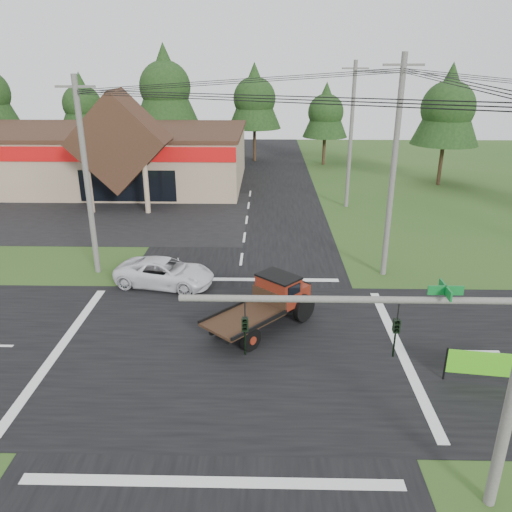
{
  "coord_description": "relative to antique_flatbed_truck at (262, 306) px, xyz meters",
  "views": [
    {
      "loc": [
        1.48,
        -17.69,
        11.0
      ],
      "look_at": [
        0.98,
        4.94,
        2.2
      ],
      "focal_mm": 35.0,
      "sensor_mm": 36.0,
      "label": 1
    }
  ],
  "objects": [
    {
      "name": "tree_row_b",
      "position": [
        -21.3,
        40.29,
        5.57
      ],
      "size": [
        5.6,
        5.6,
        10.1
      ],
      "color": "#332316",
      "rests_on": "ground"
    },
    {
      "name": "white_pickup",
      "position": [
        -5.13,
        4.55,
        -0.42
      ],
      "size": [
        5.52,
        3.38,
        1.43
      ],
      "primitive_type": "imported",
      "rotation": [
        0.0,
        0.0,
        1.36
      ],
      "color": "white",
      "rests_on": "ground"
    },
    {
      "name": "tree_row_e",
      "position": [
        6.7,
        38.29,
        4.9
      ],
      "size": [
        5.04,
        5.04,
        9.09
      ],
      "color": "#332316",
      "rests_on": "ground"
    },
    {
      "name": "tree_side_ne",
      "position": [
        16.7,
        28.29,
        6.24
      ],
      "size": [
        6.16,
        6.16,
        11.11
      ],
      "color": "#332316",
      "rests_on": "ground"
    },
    {
      "name": "cvs_building",
      "position": [
        -17.01,
        27.86,
        1.64
      ],
      "size": [
        30.4,
        18.2,
        9.19
      ],
      "color": "tan",
      "rests_on": "ground"
    },
    {
      "name": "parking_apron",
      "position": [
        -15.3,
        17.29,
        -1.12
      ],
      "size": [
        28.0,
        14.0,
        0.02
      ],
      "primitive_type": "cube",
      "color": "black",
      "rests_on": "ground"
    },
    {
      "name": "road_ns",
      "position": [
        -1.3,
        -1.71,
        -1.12
      ],
      "size": [
        12.0,
        120.0,
        0.02
      ],
      "primitive_type": "cube",
      "color": "black",
      "rests_on": "ground"
    },
    {
      "name": "road_ew",
      "position": [
        -1.3,
        -1.71,
        -1.12
      ],
      "size": [
        120.0,
        12.0,
        0.02
      ],
      "primitive_type": "cube",
      "color": "black",
      "rests_on": "ground"
    },
    {
      "name": "tree_row_c",
      "position": [
        -11.3,
        39.29,
        7.59
      ],
      "size": [
        7.28,
        7.28,
        13.13
      ],
      "color": "#332316",
      "rests_on": "ground"
    },
    {
      "name": "antique_flatbed_truck",
      "position": [
        0.0,
        0.0,
        0.0
      ],
      "size": [
        5.2,
        5.4,
        2.27
      ],
      "primitive_type": null,
      "rotation": [
        0.0,
        0.0,
        -0.75
      ],
      "color": "#601E0D",
      "rests_on": "ground"
    },
    {
      "name": "utility_pole_nw",
      "position": [
        -9.3,
        6.29,
        4.25
      ],
      "size": [
        2.0,
        0.3,
        10.5
      ],
      "color": "#595651",
      "rests_on": "ground"
    },
    {
      "name": "utility_pole_ne",
      "position": [
        6.7,
        6.29,
        4.75
      ],
      "size": [
        2.0,
        0.3,
        11.5
      ],
      "color": "#595651",
      "rests_on": "ground"
    },
    {
      "name": "roadside_banner",
      "position": [
        8.7,
        -3.88,
        -0.46
      ],
      "size": [
        3.91,
        0.64,
        1.34
      ],
      "primitive_type": null,
      "rotation": [
        0.0,
        0.0,
        -0.13
      ],
      "color": "#48B518",
      "rests_on": "ground"
    },
    {
      "name": "tree_row_d",
      "position": [
        -1.3,
        40.29,
        6.24
      ],
      "size": [
        6.16,
        6.16,
        11.11
      ],
      "color": "#332316",
      "rests_on": "ground"
    },
    {
      "name": "traffic_signal_mast",
      "position": [
        4.52,
        -9.21,
        3.29
      ],
      "size": [
        8.12,
        0.24,
        7.0
      ],
      "color": "#595651",
      "rests_on": "ground"
    },
    {
      "name": "ground",
      "position": [
        -1.3,
        -1.71,
        -1.13
      ],
      "size": [
        120.0,
        120.0,
        0.0
      ],
      "primitive_type": "plane",
      "color": "#2A4E1C",
      "rests_on": "ground"
    },
    {
      "name": "utility_pole_n",
      "position": [
        6.7,
        20.29,
        4.6
      ],
      "size": [
        2.0,
        0.3,
        11.2
      ],
      "color": "#595651",
      "rests_on": "ground"
    }
  ]
}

